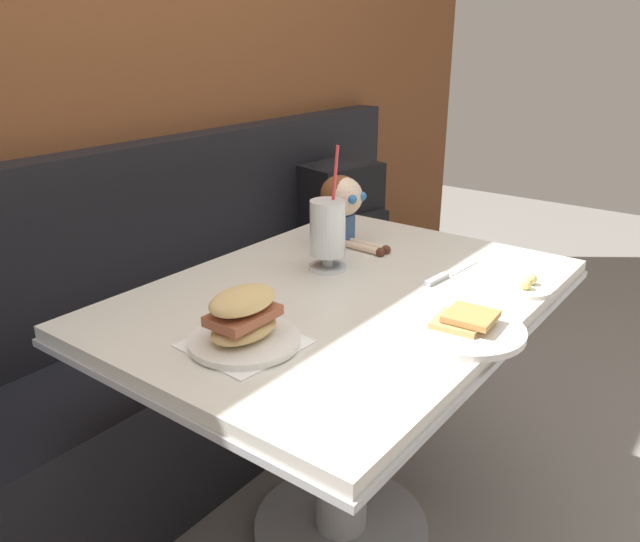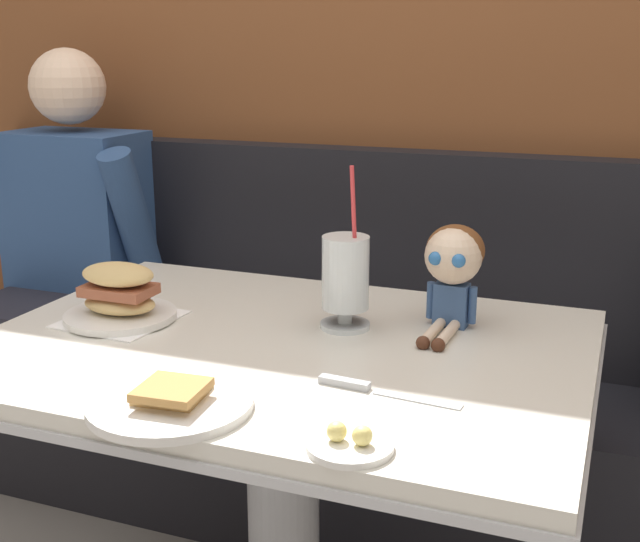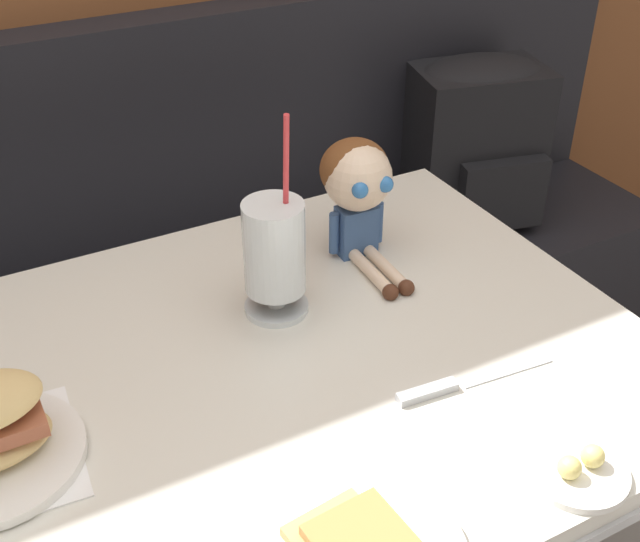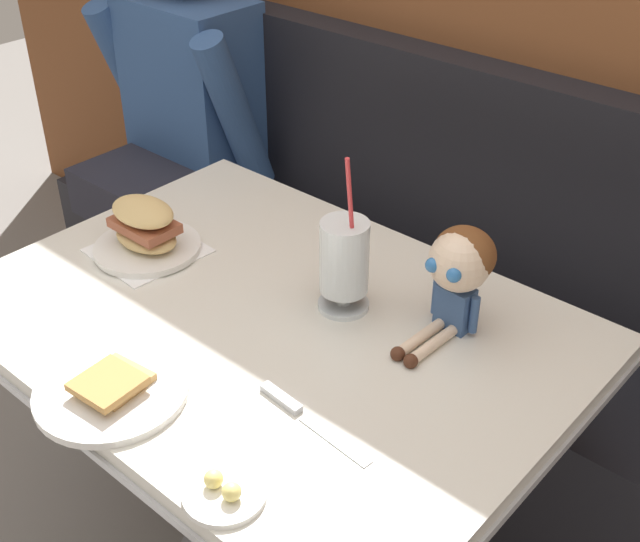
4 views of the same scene
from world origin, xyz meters
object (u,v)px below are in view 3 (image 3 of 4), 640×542
backpack (476,139)px  butter_saucer (578,469)px  milkshake_glass (275,253)px  seated_doll (358,183)px  butter_knife (450,386)px

backpack → butter_saucer: bearing=-122.0°
milkshake_glass → butter_saucer: milkshake_glass is taller
milkshake_glass → seated_doll: milkshake_glass is taller
milkshake_glass → butter_knife: (0.13, -0.27, -0.10)m
butter_saucer → butter_knife: butter_saucer is taller
milkshake_glass → butter_knife: 0.31m
butter_saucer → backpack: bearing=58.0°
milkshake_glass → seated_doll: (0.19, 0.08, 0.03)m
butter_knife → milkshake_glass: bearing=115.1°
butter_knife → backpack: bearing=50.0°
butter_knife → backpack: (0.63, 0.76, -0.09)m
milkshake_glass → seated_doll: bearing=24.3°
seated_doll → backpack: seated_doll is taller
seated_doll → backpack: size_ratio=0.54×
seated_doll → backpack: bearing=35.3°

